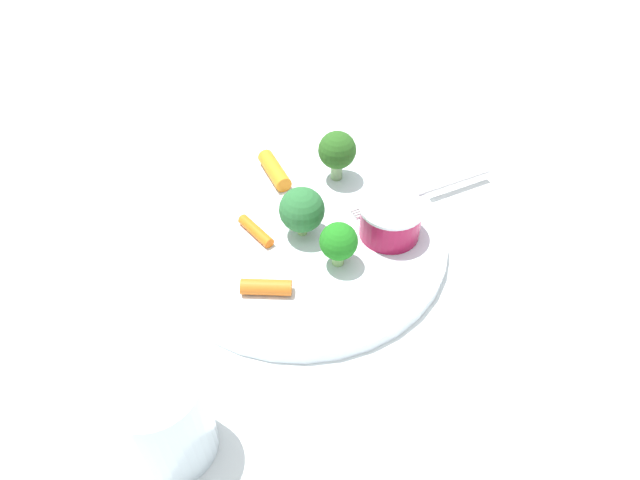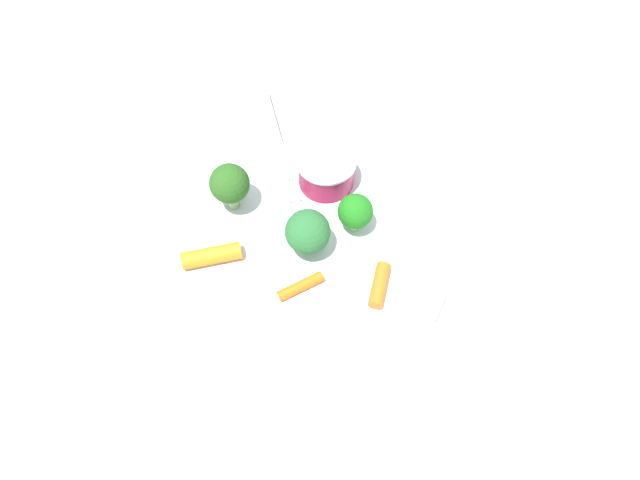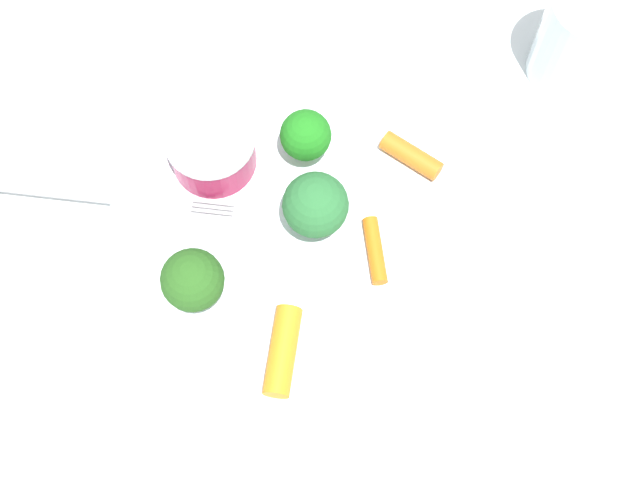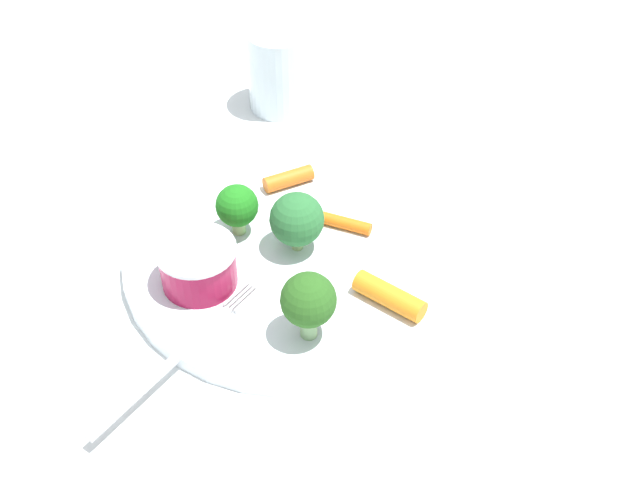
{
  "view_description": "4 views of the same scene",
  "coord_description": "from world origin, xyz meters",
  "views": [
    {
      "loc": [
        -0.08,
        0.37,
        0.38
      ],
      "look_at": [
        -0.02,
        0.02,
        0.02
      ],
      "focal_mm": 30.68,
      "sensor_mm": 36.0,
      "label": 1
    },
    {
      "loc": [
        0.26,
        0.11,
        0.49
      ],
      "look_at": [
        -0.01,
        0.01,
        0.02
      ],
      "focal_mm": 32.12,
      "sensor_mm": 36.0,
      "label": 2
    },
    {
      "loc": [
        0.16,
        -0.17,
        0.58
      ],
      "look_at": [
        0.01,
        -0.01,
        0.02
      ],
      "focal_mm": 51.84,
      "sensor_mm": 36.0,
      "label": 3
    },
    {
      "loc": [
        -0.14,
        -0.46,
        0.46
      ],
      "look_at": [
        0.02,
        -0.0,
        0.02
      ],
      "focal_mm": 46.27,
      "sensor_mm": 36.0,
      "label": 4
    }
  ],
  "objects": [
    {
      "name": "carrot_stick_1",
      "position": [
        0.05,
        -0.08,
        0.02
      ],
      "size": [
        0.05,
        0.06,
        0.02
      ],
      "primitive_type": "cylinder",
      "rotation": [
        1.57,
        0.0,
        3.73
      ],
      "color": "orange",
      "rests_on": "plate"
    },
    {
      "name": "drinking_glass",
      "position": [
        0.05,
        0.22,
        0.04
      ],
      "size": [
        0.06,
        0.06,
        0.08
      ],
      "primitive_type": "cylinder",
      "color": "silver",
      "rests_on": "ground_plane"
    },
    {
      "name": "broccoli_floret_0",
      "position": [
        -0.04,
        0.03,
        0.04
      ],
      "size": [
        0.03,
        0.03,
        0.04
      ],
      "color": "#8BBB6D",
      "rests_on": "plate"
    },
    {
      "name": "broccoli_floret_2",
      "position": [
        -0.02,
        -0.09,
        0.05
      ],
      "size": [
        0.04,
        0.04,
        0.06
      ],
      "color": "#81AC72",
      "rests_on": "plate"
    },
    {
      "name": "sauce_cup",
      "position": [
        -0.08,
        -0.01,
        0.03
      ],
      "size": [
        0.06,
        0.06,
        0.04
      ],
      "color": "maroon",
      "rests_on": "plate"
    },
    {
      "name": "broccoli_floret_1",
      "position": [
        -0.0,
        0.0,
        0.04
      ],
      "size": [
        0.04,
        0.04,
        0.05
      ],
      "color": "#92C274",
      "rests_on": "plate"
    },
    {
      "name": "carrot_stick_0",
      "position": [
        0.02,
        0.08,
        0.02
      ],
      "size": [
        0.04,
        0.02,
        0.01
      ],
      "primitive_type": "cylinder",
      "rotation": [
        1.57,
        0.0,
        4.83
      ],
      "color": "orange",
      "rests_on": "plate"
    },
    {
      "name": "plate",
      "position": [
        0.0,
        0.0,
        0.01
      ],
      "size": [
        0.28,
        0.28,
        0.01
      ],
      "primitive_type": "cylinder",
      "color": "white",
      "rests_on": "ground_plane"
    },
    {
      "name": "ground_plane",
      "position": [
        0.0,
        0.0,
        0.0
      ],
      "size": [
        2.4,
        2.4,
        0.0
      ],
      "primitive_type": "plane",
      "color": "silver"
    },
    {
      "name": "carrot_stick_2",
      "position": [
        0.04,
        0.01,
        0.02
      ],
      "size": [
        0.04,
        0.04,
        0.01
      ],
      "primitive_type": "cylinder",
      "rotation": [
        1.57,
        0.0,
        0.86
      ],
      "color": "orange",
      "rests_on": "plate"
    },
    {
      "name": "fork",
      "position": [
        -0.11,
        -0.08,
        0.01
      ],
      "size": [
        0.14,
        0.1,
        0.0
      ],
      "color": "#BCB9BB",
      "rests_on": "plate"
    }
  ]
}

